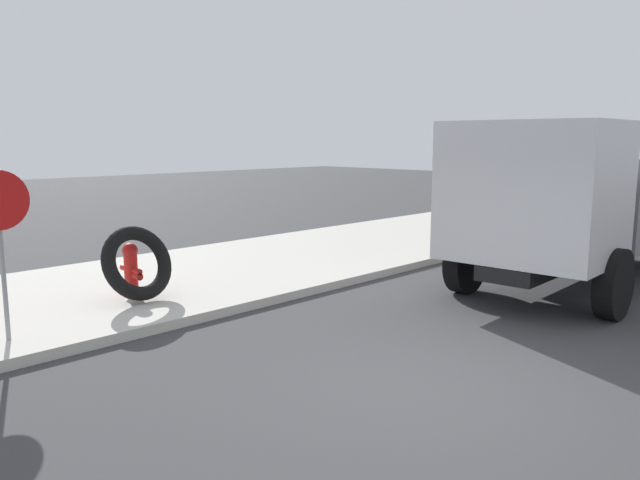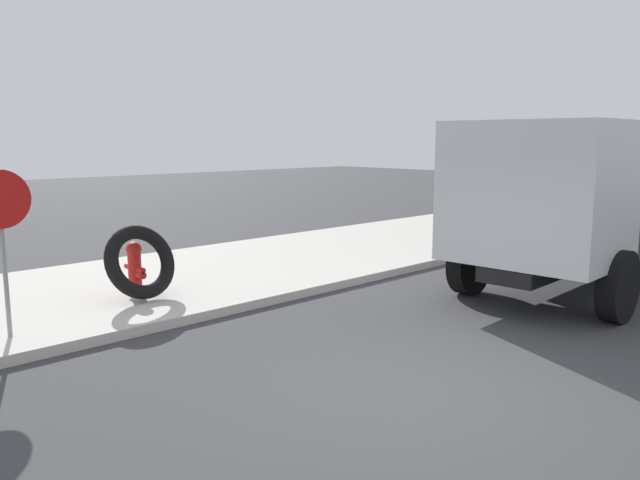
{
  "view_description": "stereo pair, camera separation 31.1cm",
  "coord_description": "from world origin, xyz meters",
  "px_view_note": "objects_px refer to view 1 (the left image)",
  "views": [
    {
      "loc": [
        -5.4,
        -3.57,
        2.73
      ],
      "look_at": [
        1.24,
        2.89,
        1.22
      ],
      "focal_mm": 35.11,
      "sensor_mm": 36.0,
      "label": 1
    },
    {
      "loc": [
        -5.18,
        -3.79,
        2.73
      ],
      "look_at": [
        1.24,
        2.89,
        1.22
      ],
      "focal_mm": 35.11,
      "sensor_mm": 36.0,
      "label": 2
    }
  ],
  "objects_px": {
    "fire_hydrant": "(131,267)",
    "stop_sign": "(0,223)",
    "dump_truck_gray": "(584,199)",
    "loose_tire": "(137,263)"
  },
  "relations": [
    {
      "from": "fire_hydrant",
      "to": "loose_tire",
      "type": "xyz_separation_m",
      "value": [
        -0.11,
        -0.41,
        0.14
      ]
    },
    {
      "from": "fire_hydrant",
      "to": "dump_truck_gray",
      "type": "distance_m",
      "value": 8.27
    },
    {
      "from": "stop_sign",
      "to": "dump_truck_gray",
      "type": "bearing_deg",
      "value": -22.46
    },
    {
      "from": "loose_tire",
      "to": "stop_sign",
      "type": "relative_size",
      "value": 0.56
    },
    {
      "from": "loose_tire",
      "to": "dump_truck_gray",
      "type": "distance_m",
      "value": 8.11
    },
    {
      "from": "stop_sign",
      "to": "loose_tire",
      "type": "bearing_deg",
      "value": 15.42
    },
    {
      "from": "stop_sign",
      "to": "dump_truck_gray",
      "type": "xyz_separation_m",
      "value": [
        9.02,
        -3.73,
        -0.06
      ]
    },
    {
      "from": "fire_hydrant",
      "to": "loose_tire",
      "type": "bearing_deg",
      "value": -105.09
    },
    {
      "from": "stop_sign",
      "to": "dump_truck_gray",
      "type": "height_order",
      "value": "dump_truck_gray"
    },
    {
      "from": "fire_hydrant",
      "to": "stop_sign",
      "type": "bearing_deg",
      "value": -156.26
    }
  ]
}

